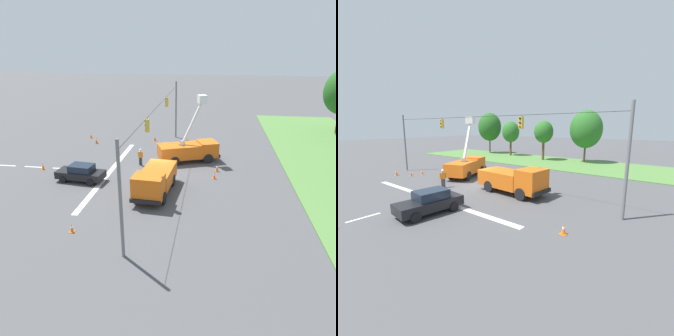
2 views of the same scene
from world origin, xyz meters
TOP-DOWN VIEW (x-y plane):
  - ground_plane at (0.00, 0.00)m, footprint 200.00×200.00m
  - lane_markings at (0.00, -6.37)m, footprint 17.60×15.25m
  - signal_gantry at (0.04, -0.00)m, footprint 26.20×0.33m
  - utility_truck_bucket_lift at (-3.98, 2.45)m, footprint 4.44×6.70m
  - utility_truck_support_near at (4.32, 0.33)m, footprint 6.47×2.91m
  - sedan_black at (2.65, -6.77)m, footprint 2.26×4.46m
  - road_worker at (-2.02, -2.30)m, footprint 0.40×0.59m
  - traffic_cone_foreground_left at (-1.42, 5.43)m, footprint 0.36×0.36m
  - traffic_cone_foreground_right at (10.94, -4.10)m, footprint 0.36×0.36m
  - traffic_cone_mid_left at (-8.76, -9.41)m, footprint 0.36×0.36m
  - traffic_cone_mid_right at (-10.92, -2.44)m, footprint 0.36×0.36m
  - traffic_cone_near_bucket at (-10.97, -10.95)m, footprint 0.36×0.36m
  - traffic_cone_lane_edge_a at (0.51, 5.20)m, footprint 0.36×0.36m
  - traffic_cone_lane_edge_b at (-9.27, -1.52)m, footprint 0.36×0.36m
  - traffic_cone_far_left at (-9.14, -0.18)m, footprint 0.36×0.36m
  - traffic_cone_far_right at (0.47, -11.64)m, footprint 0.36×0.36m

SIDE VIEW (x-z plane):
  - ground_plane at x=0.00m, z-range 0.00..0.00m
  - lane_markings at x=0.00m, z-range 0.00..0.01m
  - traffic_cone_far_left at x=-9.14m, z-range -0.02..0.58m
  - traffic_cone_foreground_right at x=10.94m, z-range -0.01..0.60m
  - traffic_cone_lane_edge_b at x=-9.27m, z-range -0.01..0.61m
  - traffic_cone_lane_edge_a at x=0.51m, z-range -0.01..0.64m
  - traffic_cone_far_right at x=0.47m, z-range -0.01..0.68m
  - traffic_cone_near_bucket at x=-10.97m, z-range -0.01..0.72m
  - traffic_cone_foreground_left at x=-1.42m, z-range 0.00..0.74m
  - traffic_cone_mid_right at x=-10.92m, z-range 0.00..0.75m
  - traffic_cone_mid_left at x=-8.76m, z-range 0.00..0.82m
  - sedan_black at x=2.65m, z-range 0.01..1.57m
  - road_worker at x=-2.02m, z-range 0.11..1.88m
  - utility_truck_support_near at x=4.32m, z-range 0.05..2.42m
  - utility_truck_bucket_lift at x=-3.98m, z-range -2.09..4.78m
  - signal_gantry at x=0.04m, z-range 0.65..7.85m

